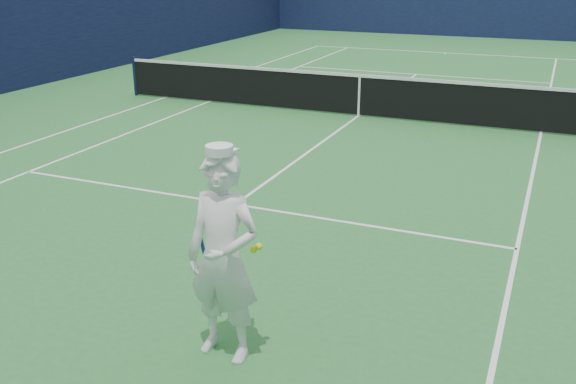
# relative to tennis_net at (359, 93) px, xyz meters

# --- Properties ---
(ground) EXTENTS (80.00, 80.00, 0.00)m
(ground) POSITION_rel_tennis_net_xyz_m (0.00, 0.00, -0.55)
(ground) COLOR #296D31
(ground) RESTS_ON ground
(court_markings) EXTENTS (11.03, 23.83, 0.01)m
(court_markings) POSITION_rel_tennis_net_xyz_m (0.00, 0.00, -0.55)
(court_markings) COLOR white
(court_markings) RESTS_ON ground
(windscreen_fence) EXTENTS (20.12, 36.12, 4.00)m
(windscreen_fence) POSITION_rel_tennis_net_xyz_m (0.00, 0.00, 1.45)
(windscreen_fence) COLOR #10163A
(windscreen_fence) RESTS_ON ground
(tennis_net) EXTENTS (12.88, 0.09, 1.07)m
(tennis_net) POSITION_rel_tennis_net_xyz_m (0.00, 0.00, 0.00)
(tennis_net) COLOR #141E4C
(tennis_net) RESTS_ON ground
(tennis_player) EXTENTS (0.80, 0.54, 2.06)m
(tennis_player) POSITION_rel_tennis_net_xyz_m (1.74, -9.92, 0.45)
(tennis_player) COLOR white
(tennis_player) RESTS_ON ground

